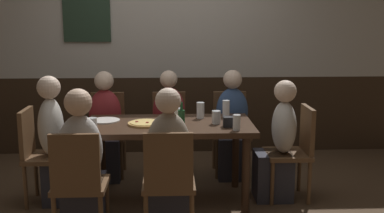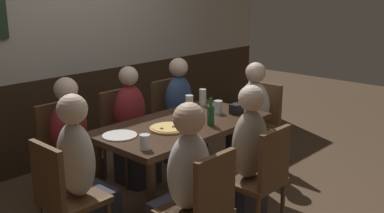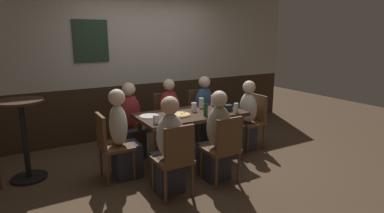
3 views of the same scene
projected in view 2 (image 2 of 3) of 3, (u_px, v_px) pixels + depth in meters
ground_plane at (183, 201)px, 4.05m from camera, size 12.00×12.00×0.00m
wall_back at (70, 41)px, 4.78m from camera, size 6.40×0.13×2.60m
dining_table at (183, 133)px, 3.88m from camera, size 1.53×0.80×0.74m
chair_head_west at (63, 194)px, 3.08m from camera, size 0.40×0.40×0.88m
chair_right_far at (171, 116)px, 4.93m from camera, size 0.40×0.40×0.88m
chair_mid_near at (261, 175)px, 3.39m from camera, size 0.40×0.40×0.88m
chair_left_near at (202, 207)px, 2.91m from camera, size 0.40×0.40×0.88m
chair_left_far at (63, 147)px, 3.98m from camera, size 0.40×0.40×0.88m
chair_head_east at (260, 120)px, 4.76m from camera, size 0.40×0.40×0.88m
chair_mid_far at (123, 130)px, 4.45m from camera, size 0.40×0.40×0.88m
person_head_west at (83, 186)px, 3.20m from camera, size 0.37×0.34×1.18m
person_right_far at (182, 120)px, 4.83m from camera, size 0.34×0.37×1.14m
person_mid_near at (244, 170)px, 3.49m from camera, size 0.34×0.37×1.17m
person_left_near at (184, 199)px, 3.01m from camera, size 0.34×0.37×1.17m
person_left_far at (74, 153)px, 3.88m from camera, size 0.34×0.37×1.14m
person_head_east at (251, 125)px, 4.65m from camera, size 0.37×0.34×1.13m
person_mid_far at (134, 135)px, 4.35m from camera, size 0.34×0.37×1.14m
pizza at (169, 128)px, 3.67m from camera, size 0.31×0.31×0.03m
pint_glass_amber at (218, 108)px, 4.13m from camera, size 0.08×0.08×0.12m
pint_glass_pale at (185, 113)px, 3.94m from camera, size 0.08×0.08×0.13m
beer_glass_tall at (189, 104)px, 4.19m from camera, size 0.07×0.07×0.15m
beer_glass_half at (251, 109)px, 4.06m from camera, size 0.07×0.07×0.14m
highball_clear at (145, 142)px, 3.22m from camera, size 0.08×0.08×0.11m
pint_glass_stout at (203, 98)px, 4.40m from camera, size 0.07×0.07×0.16m
beer_bottle_green at (211, 115)px, 3.77m from camera, size 0.06×0.06×0.23m
plate_white_large at (120, 136)px, 3.51m from camera, size 0.27×0.27×0.01m
condiment_caddy at (236, 109)px, 4.12m from camera, size 0.11×0.09×0.09m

